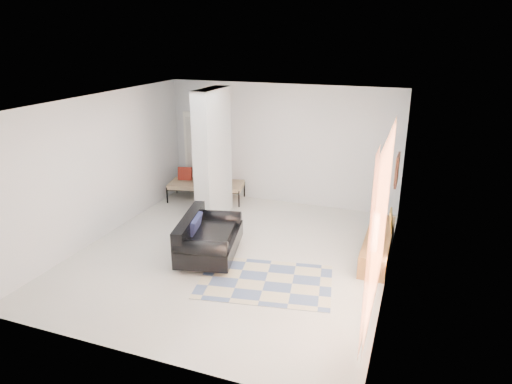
% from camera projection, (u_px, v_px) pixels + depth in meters
% --- Properties ---
extents(floor, '(6.00, 6.00, 0.00)m').
position_uv_depth(floor, '(232.00, 254.00, 8.44)').
color(floor, beige).
rests_on(floor, ground).
extents(ceiling, '(6.00, 6.00, 0.00)m').
position_uv_depth(ceiling, '(229.00, 102.00, 7.51)').
color(ceiling, white).
rests_on(ceiling, wall_back).
extents(wall_back, '(6.00, 0.00, 6.00)m').
position_uv_depth(wall_back, '(281.00, 145.00, 10.63)').
color(wall_back, silver).
rests_on(wall_back, ground).
extents(wall_front, '(6.00, 0.00, 6.00)m').
position_uv_depth(wall_front, '(130.00, 257.00, 5.32)').
color(wall_front, silver).
rests_on(wall_front, ground).
extents(wall_left, '(0.00, 6.00, 6.00)m').
position_uv_depth(wall_left, '(101.00, 167.00, 8.87)').
color(wall_left, silver).
rests_on(wall_left, ground).
extents(wall_right, '(0.00, 6.00, 6.00)m').
position_uv_depth(wall_right, '(393.00, 201.00, 7.08)').
color(wall_right, silver).
rests_on(wall_right, ground).
extents(partition_column, '(0.35, 1.20, 2.80)m').
position_uv_depth(partition_column, '(213.00, 155.00, 9.75)').
color(partition_column, silver).
rests_on(partition_column, floor).
extents(hallway_door, '(0.85, 0.06, 2.04)m').
position_uv_depth(hallway_door, '(201.00, 153.00, 11.41)').
color(hallway_door, white).
rests_on(hallway_door, floor).
extents(curtain, '(0.00, 2.55, 2.55)m').
position_uv_depth(curtain, '(381.00, 225.00, 6.07)').
color(curtain, orange).
rests_on(curtain, wall_right).
extents(wall_art, '(0.04, 0.45, 0.55)m').
position_uv_depth(wall_art, '(397.00, 170.00, 7.80)').
color(wall_art, '#3E1B11').
rests_on(wall_art, wall_right).
extents(media_console, '(0.45, 2.05, 0.80)m').
position_uv_depth(media_console, '(378.00, 245.00, 8.35)').
color(media_console, brown).
rests_on(media_console, floor).
extents(loveseat, '(1.28, 1.79, 0.76)m').
position_uv_depth(loveseat, '(207.00, 238.00, 8.28)').
color(loveseat, silver).
rests_on(loveseat, floor).
extents(daybed, '(1.89, 1.09, 0.77)m').
position_uv_depth(daybed, '(205.00, 183.00, 11.06)').
color(daybed, black).
rests_on(daybed, floor).
extents(area_rug, '(2.38, 1.79, 0.01)m').
position_uv_depth(area_rug, '(265.00, 281.00, 7.50)').
color(area_rug, '#C1B794').
rests_on(area_rug, floor).
extents(cylinder_lamp, '(0.12, 0.12, 0.67)m').
position_uv_depth(cylinder_lamp, '(375.00, 232.00, 7.58)').
color(cylinder_lamp, white).
rests_on(cylinder_lamp, media_console).
extents(bronze_figurine, '(0.14, 0.14, 0.26)m').
position_uv_depth(bronze_figurine, '(381.00, 214.00, 8.89)').
color(bronze_figurine, black).
rests_on(bronze_figurine, media_console).
extents(vase, '(0.20, 0.20, 0.19)m').
position_uv_depth(vase, '(376.00, 232.00, 8.18)').
color(vase, white).
rests_on(vase, media_console).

